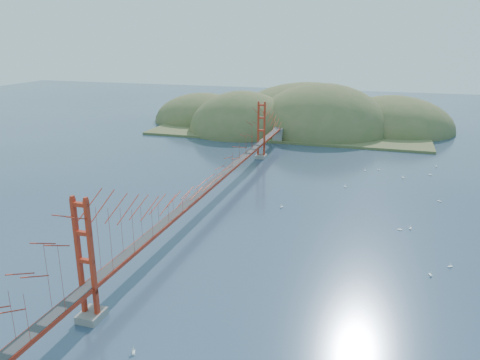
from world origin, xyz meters
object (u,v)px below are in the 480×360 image
(bridge, at_px, (209,161))
(sailboat_0, at_px, (281,206))
(sailboat_1, at_px, (345,186))
(sailboat_2, at_px, (400,229))

(bridge, relative_size, sailboat_0, 140.41)
(sailboat_1, height_order, sailboat_2, sailboat_2)
(bridge, xyz_separation_m, sailboat_1, (18.41, 15.40, -6.87))
(sailboat_1, distance_m, sailboat_0, 15.07)
(sailboat_1, relative_size, sailboat_0, 0.92)
(sailboat_2, relative_size, sailboat_0, 0.98)
(sailboat_2, xyz_separation_m, sailboat_0, (-16.66, 3.65, 0.00))
(sailboat_0, bearing_deg, bridge, -165.08)
(sailboat_1, bearing_deg, sailboat_2, -62.47)
(bridge, distance_m, sailboat_0, 12.64)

